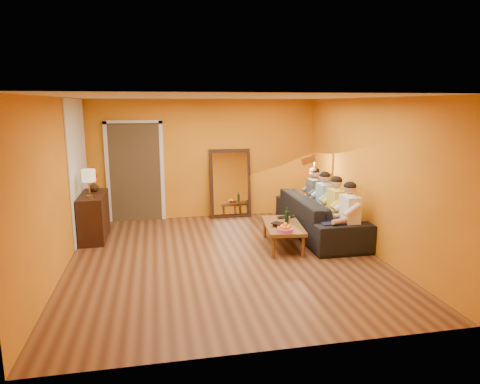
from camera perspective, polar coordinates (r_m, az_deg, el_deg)
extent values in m
cube|color=brown|center=(7.14, -2.00, -8.81)|extent=(5.00, 5.50, 0.00)
cube|color=white|center=(6.68, -2.16, 12.56)|extent=(5.00, 5.50, 0.00)
cube|color=orange|center=(9.48, -4.75, 4.40)|extent=(5.00, 0.00, 2.60)
cube|color=orange|center=(6.86, -23.16, 0.68)|extent=(0.00, 5.50, 2.60)
cube|color=orange|center=(7.59, 16.90, 2.11)|extent=(0.00, 5.50, 2.60)
cube|color=white|center=(8.55, -20.73, 2.88)|extent=(0.02, 1.90, 2.58)
cube|color=#3F2D19|center=(9.55, -13.76, 2.64)|extent=(1.06, 0.30, 2.10)
cube|color=white|center=(9.47, -17.23, 2.38)|extent=(0.08, 0.06, 2.20)
cube|color=white|center=(9.42, -10.32, 2.67)|extent=(0.08, 0.06, 2.20)
cube|color=white|center=(9.33, -14.11, 9.03)|extent=(1.22, 0.06, 0.08)
cube|color=black|center=(9.53, -1.32, 1.19)|extent=(0.92, 0.27, 1.51)
cube|color=white|center=(9.49, -1.28, 1.14)|extent=(0.78, 0.21, 1.35)
cube|color=black|center=(8.49, -18.89, -3.08)|extent=(0.44, 1.18, 0.85)
imported|color=black|center=(8.39, 10.57, -3.15)|extent=(2.58, 1.01, 0.75)
cylinder|color=black|center=(7.51, 6.25, -3.21)|extent=(0.07, 0.07, 0.31)
imported|color=#B27F3F|center=(7.72, 6.35, -3.64)|extent=(0.12, 0.12, 0.09)
imported|color=black|center=(7.95, 6.26, -3.43)|extent=(0.35, 0.25, 0.03)
imported|color=black|center=(7.35, 4.86, -4.68)|extent=(0.27, 0.31, 0.03)
imported|color=#A91A13|center=(7.35, 4.91, -4.49)|extent=(0.19, 0.25, 0.02)
imported|color=black|center=(7.33, 4.88, -4.39)|extent=(0.30, 0.30, 0.02)
imported|color=black|center=(8.62, -18.91, 0.69)|extent=(0.19, 0.19, 0.19)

